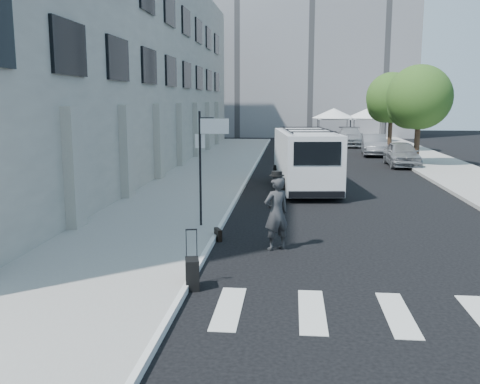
% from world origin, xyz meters
% --- Properties ---
extents(ground, '(120.00, 120.00, 0.00)m').
position_xyz_m(ground, '(0.00, 0.00, 0.00)').
color(ground, black).
rests_on(ground, ground).
extents(sidewalk_left, '(4.50, 48.00, 0.15)m').
position_xyz_m(sidewalk_left, '(-4.25, 16.00, 0.07)').
color(sidewalk_left, gray).
rests_on(sidewalk_left, ground).
extents(sidewalk_right, '(4.00, 56.00, 0.15)m').
position_xyz_m(sidewalk_right, '(9.00, 20.00, 0.07)').
color(sidewalk_right, gray).
rests_on(sidewalk_right, ground).
extents(building_left, '(10.00, 44.00, 12.00)m').
position_xyz_m(building_left, '(-11.50, 18.00, 6.00)').
color(building_left, gray).
rests_on(building_left, ground).
extents(building_far, '(22.00, 12.00, 25.00)m').
position_xyz_m(building_far, '(2.00, 50.00, 12.50)').
color(building_far, slate).
rests_on(building_far, ground).
extents(sign_pole, '(1.03, 0.07, 3.50)m').
position_xyz_m(sign_pole, '(-2.36, 3.20, 2.65)').
color(sign_pole, black).
rests_on(sign_pole, sidewalk_left).
extents(tree_near, '(3.80, 3.83, 6.03)m').
position_xyz_m(tree_near, '(7.50, 20.15, 3.97)').
color(tree_near, black).
rests_on(tree_near, ground).
extents(tree_far, '(3.80, 3.83, 6.03)m').
position_xyz_m(tree_far, '(7.50, 29.15, 3.97)').
color(tree_far, black).
rests_on(tree_far, ground).
extents(tent_left, '(4.00, 4.00, 3.20)m').
position_xyz_m(tent_left, '(4.00, 38.00, 2.71)').
color(tent_left, black).
rests_on(tent_left, ground).
extents(tent_right, '(4.00, 4.00, 3.20)m').
position_xyz_m(tent_right, '(7.20, 38.50, 2.71)').
color(tent_right, black).
rests_on(tent_right, ground).
extents(businessman, '(0.87, 0.81, 2.01)m').
position_xyz_m(businessman, '(-0.22, 1.22, 1.00)').
color(businessman, '#343537').
rests_on(businessman, ground).
extents(briefcase, '(0.29, 0.45, 0.34)m').
position_xyz_m(briefcase, '(-1.90, 2.00, 0.17)').
color(briefcase, black).
rests_on(briefcase, ground).
extents(suitcase, '(0.38, 0.50, 1.26)m').
position_xyz_m(suitcase, '(-1.90, -2.00, 0.33)').
color(suitcase, black).
rests_on(suitcase, ground).
extents(cargo_van, '(3.05, 7.18, 2.60)m').
position_xyz_m(cargo_van, '(0.77, 11.17, 1.34)').
color(cargo_van, silver).
rests_on(cargo_van, ground).
extents(parked_car_a, '(1.86, 4.47, 1.51)m').
position_xyz_m(parked_car_a, '(6.80, 20.23, 0.76)').
color(parked_car_a, gray).
rests_on(parked_car_a, ground).
extents(parked_car_b, '(1.94, 4.69, 1.51)m').
position_xyz_m(parked_car_b, '(6.09, 26.68, 0.76)').
color(parked_car_b, '#55585D').
rests_on(parked_car_b, ground).
extents(parked_car_c, '(2.65, 5.65, 1.59)m').
position_xyz_m(parked_car_c, '(5.18, 34.47, 0.80)').
color(parked_car_c, '#979A9F').
rests_on(parked_car_c, ground).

